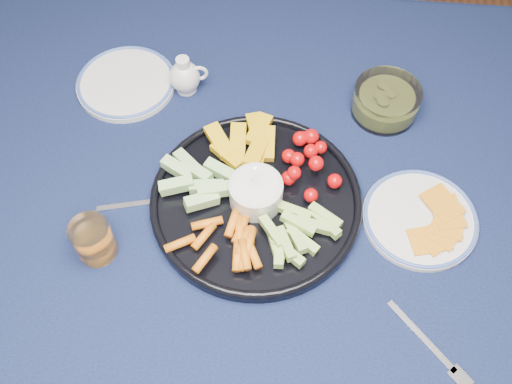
# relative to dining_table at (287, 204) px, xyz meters

# --- Properties ---
(dining_table) EXTENTS (1.67, 1.07, 0.75)m
(dining_table) POSITION_rel_dining_table_xyz_m (0.00, 0.00, 0.00)
(dining_table) COLOR #4C2D19
(dining_table) RESTS_ON ground
(crudite_platter) EXTENTS (0.38, 0.38, 0.12)m
(crudite_platter) POSITION_rel_dining_table_xyz_m (-0.06, -0.06, 0.11)
(crudite_platter) COLOR black
(crudite_platter) RESTS_ON dining_table
(creamer_pitcher) EXTENTS (0.08, 0.06, 0.09)m
(creamer_pitcher) POSITION_rel_dining_table_xyz_m (-0.23, 0.21, 0.12)
(creamer_pitcher) COLOR silver
(creamer_pitcher) RESTS_ON dining_table
(pickle_bowl) EXTENTS (0.13, 0.13, 0.06)m
(pickle_bowl) POSITION_rel_dining_table_xyz_m (0.18, 0.19, 0.12)
(pickle_bowl) COLOR white
(pickle_bowl) RESTS_ON dining_table
(cheese_plate) EXTENTS (0.21, 0.21, 0.02)m
(cheese_plate) POSITION_rel_dining_table_xyz_m (0.24, -0.06, 0.10)
(cheese_plate) COLOR silver
(cheese_plate) RESTS_ON dining_table
(juice_tumbler) EXTENTS (0.07, 0.07, 0.08)m
(juice_tumbler) POSITION_rel_dining_table_xyz_m (-0.32, -0.18, 0.12)
(juice_tumbler) COLOR white
(juice_tumbler) RESTS_ON dining_table
(fork_left) EXTENTS (0.17, 0.06, 0.00)m
(fork_left) POSITION_rel_dining_table_xyz_m (-0.25, -0.07, 0.09)
(fork_left) COLOR silver
(fork_left) RESTS_ON dining_table
(fork_right) EXTENTS (0.13, 0.14, 0.00)m
(fork_right) POSITION_rel_dining_table_xyz_m (0.25, -0.30, 0.09)
(fork_right) COLOR silver
(fork_right) RESTS_ON dining_table
(side_plate_extra) EXTENTS (0.21, 0.21, 0.02)m
(side_plate_extra) POSITION_rel_dining_table_xyz_m (-0.36, 0.21, 0.10)
(side_plate_extra) COLOR silver
(side_plate_extra) RESTS_ON dining_table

